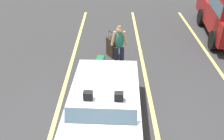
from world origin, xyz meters
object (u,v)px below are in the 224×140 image
object	(u,v)px
traveler_person	(119,45)
suitcase_medium_bright	(100,66)
suitcase_large_black	(112,47)
convertible_car	(102,123)

from	to	relation	value
traveler_person	suitcase_medium_bright	bearing A→B (deg)	-63.60
suitcase_large_black	traveler_person	bearing A→B (deg)	-107.23
suitcase_large_black	traveler_person	size ratio (longest dim) A/B	0.64
suitcase_medium_bright	traveler_person	bearing A→B (deg)	-144.29
convertible_car	suitcase_medium_bright	bearing A→B (deg)	-173.73
suitcase_large_black	traveler_person	distance (m)	1.10
suitcase_medium_bright	traveler_person	xyz separation A→B (m)	(-0.34, 0.66, 0.62)
suitcase_large_black	suitcase_medium_bright	world-z (taller)	suitcase_large_black
traveler_person	suitcase_large_black	bearing A→B (deg)	-166.21
suitcase_large_black	traveler_person	world-z (taller)	traveler_person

